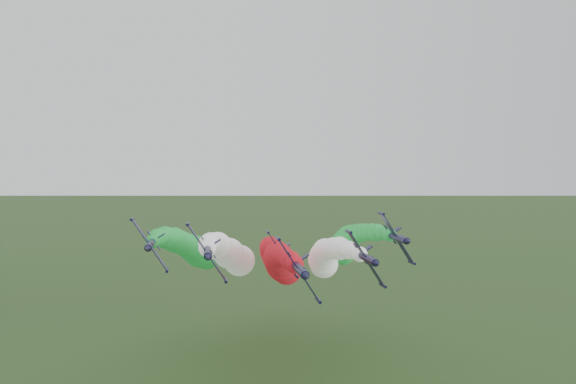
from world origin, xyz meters
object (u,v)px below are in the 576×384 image
(jet_lead, at_px, (282,263))
(jet_trail, at_px, (275,255))
(jet_outer_left, at_px, (192,249))
(jet_outer_right, at_px, (347,244))
(jet_inner_right, at_px, (325,258))
(jet_inner_left, at_px, (229,254))

(jet_lead, distance_m, jet_trail, 30.07)
(jet_outer_left, xyz_separation_m, jet_outer_right, (38.95, -2.51, 0.67))
(jet_inner_right, bearing_deg, jet_inner_left, -179.58)
(jet_inner_left, relative_size, jet_outer_left, 1.00)
(jet_lead, xyz_separation_m, jet_outer_right, (18.90, 16.36, 1.66))
(jet_inner_right, xyz_separation_m, jet_outer_right, (7.03, 6.30, 2.25))
(jet_inner_right, bearing_deg, jet_outer_right, 41.85)
(jet_outer_right, bearing_deg, jet_outer_left, 176.32)
(jet_outer_right, bearing_deg, jet_inner_right, -138.15)
(jet_lead, bearing_deg, jet_inner_left, 138.71)
(jet_lead, xyz_separation_m, jet_trail, (2.17, 29.87, -2.70))
(jet_inner_left, height_order, jet_outer_left, jet_inner_left)
(jet_outer_right, xyz_separation_m, jet_trail, (-16.73, 13.50, -4.36))
(jet_inner_right, bearing_deg, jet_outer_left, 164.57)
(jet_inner_right, xyz_separation_m, jet_trail, (-9.69, 19.80, -2.11))
(jet_lead, distance_m, jet_outer_right, 25.06)
(jet_inner_left, bearing_deg, jet_trail, 56.06)
(jet_outer_left, bearing_deg, jet_lead, -43.27)
(jet_outer_left, bearing_deg, jet_outer_right, -3.68)
(jet_outer_left, relative_size, jet_outer_right, 1.00)
(jet_inner_left, xyz_separation_m, jet_trail, (13.44, 19.97, -3.58))
(jet_lead, height_order, jet_outer_left, jet_outer_left)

